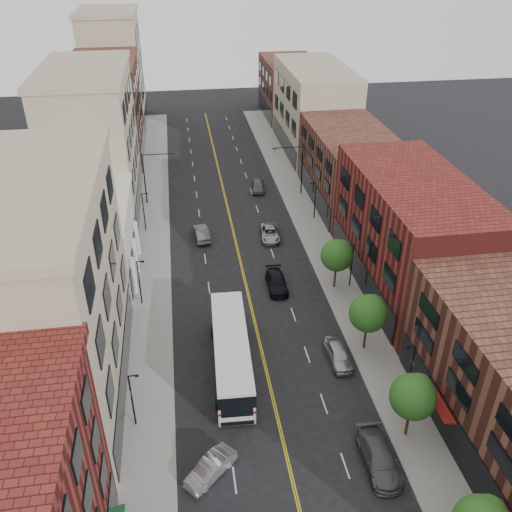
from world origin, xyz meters
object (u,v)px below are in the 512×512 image
car_lane_behind (202,233)px  car_lane_a (277,282)px  car_angle_b (211,468)px  car_lane_b (270,233)px  city_bus (231,351)px  car_parked_mid (379,458)px  car_parked_far (339,354)px  car_lane_c (258,186)px

car_lane_behind → car_lane_a: (7.24, -12.00, -0.04)m
car_angle_b → car_lane_b: 34.55m
city_bus → car_parked_mid: size_ratio=2.46×
car_parked_mid → car_lane_a: 23.41m
car_parked_far → car_angle_b: bearing=-141.7°
car_lane_behind → car_angle_b: bearing=82.4°
car_lane_c → car_angle_b: bearing=-96.1°
city_bus → car_angle_b: (-2.65, -10.55, -1.31)m
car_lane_a → car_lane_behind: bearing=122.3°
car_lane_behind → city_bus: bearing=87.7°
car_lane_a → car_lane_c: (1.83, 25.23, 0.05)m
car_angle_b → car_lane_behind: bearing=134.4°
city_bus → car_angle_b: 10.96m
car_lane_a → car_lane_b: car_lane_a is taller
car_lane_behind → car_lane_a: 14.01m
car_parked_mid → car_lane_behind: bearing=106.7°
car_parked_far → car_lane_b: car_parked_far is taller
car_angle_b → car_parked_mid: 11.98m
car_lane_c → car_lane_behind: bearing=-117.9°
car_parked_far → car_lane_b: bearing=94.1°
city_bus → car_lane_a: 13.21m
car_lane_behind → car_lane_a: car_lane_behind is taller
car_lane_b → car_parked_far: bearing=-79.2°
car_parked_mid → car_parked_far: bearing=89.2°
city_bus → car_lane_c: 37.73m
city_bus → car_parked_far: 9.57m
car_lane_behind → car_lane_c: 16.04m
car_angle_b → city_bus: bearing=122.8°
car_lane_behind → car_lane_a: bearing=116.1°
city_bus → car_lane_behind: (-1.12, 23.63, -1.24)m
car_lane_a → car_lane_c: bearing=87.0°
car_parked_mid → car_lane_b: car_parked_mid is taller
car_lane_b → car_lane_a: bearing=-90.7°
car_parked_mid → car_lane_a: (-3.17, 23.19, -0.08)m
city_bus → car_lane_a: bearing=64.7°
city_bus → car_lane_b: 23.72m
car_angle_b → car_lane_a: size_ratio=0.85×
city_bus → car_lane_c: (7.95, 36.86, -1.24)m
car_parked_mid → car_lane_behind: car_parked_mid is taller
car_lane_behind → car_lane_b: 8.48m
car_parked_far → car_lane_behind: bearing=112.4°
car_angle_b → car_lane_a: (8.77, 22.18, 0.03)m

